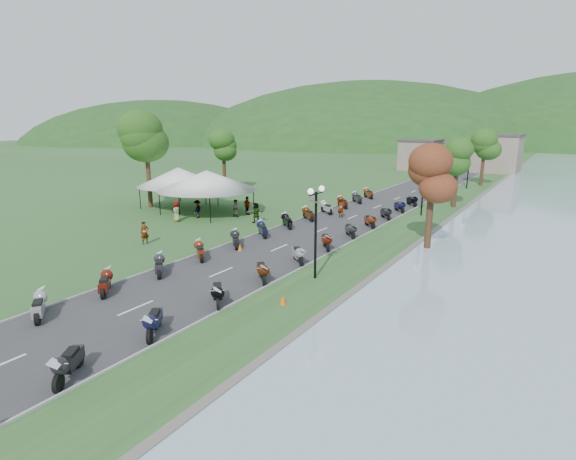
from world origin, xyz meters
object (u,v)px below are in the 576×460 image
Objects in this scene: pedestrian_b at (236,217)px; pedestrian_c at (198,218)px; vendor_tent_main at (207,192)px; pedestrian_a at (146,244)px.

pedestrian_c is (-2.51, -2.26, 0.00)m from pedestrian_b.
vendor_tent_main is 3.78× the size of pedestrian_c.
pedestrian_a is 10.71m from pedestrian_b.
pedestrian_b is at bearing 25.26° from pedestrian_a.
pedestrian_a is 1.00× the size of pedestrian_c.
pedestrian_b is 0.98× the size of pedestrian_c.
pedestrian_a and pedestrian_c have the same top height.
pedestrian_c reaches higher than pedestrian_b.
pedestrian_a is at bearing 100.92° from pedestrian_b.
pedestrian_b is 3.38m from pedestrian_c.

